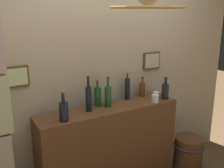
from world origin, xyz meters
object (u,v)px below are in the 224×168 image
Objects in this scene: liquor_bottle_gin at (108,96)px; liquor_bottle_port at (142,89)px; liquor_bottle_bourbon at (89,98)px; wooden_barrel at (188,154)px; glass_tumbler_rocks at (156,96)px; glass_tumbler_highball at (155,98)px; liquor_bottle_rye at (127,89)px; liquor_bottle_amaro at (165,91)px; liquor_bottle_vermouth at (98,96)px; liquor_bottle_rum at (64,111)px.

liquor_bottle_gin reaches higher than liquor_bottle_port.
liquor_bottle_bourbon is 0.77× the size of wooden_barrel.
glass_tumbler_highball is (-0.07, -0.07, -0.00)m from glass_tumbler_rocks.
liquor_bottle_gin is 1.06× the size of liquor_bottle_rye.
glass_tumbler_highball is at bearing -15.96° from liquor_bottle_gin.
liquor_bottle_port reaches higher than glass_tumbler_highball.
liquor_bottle_gin is 0.55m from glass_tumbler_rocks.
liquor_bottle_port is at bearing 8.66° from liquor_bottle_bourbon.
wooden_barrel is at bearing -14.87° from glass_tumbler_rocks.
wooden_barrel is at bearing -15.10° from liquor_bottle_amaro.
liquor_bottle_rum is (-0.42, -0.18, -0.01)m from liquor_bottle_vermouth.
glass_tumbler_rocks is 1.00× the size of glass_tumbler_highball.
glass_tumbler_rocks is (0.26, -0.16, -0.08)m from liquor_bottle_rye.
liquor_bottle_rye is at bearing 129.76° from glass_tumbler_highball.
liquor_bottle_amaro is 2.83× the size of glass_tumbler_highball.
liquor_bottle_gin is 1.18× the size of liquor_bottle_rum.
liquor_bottle_amaro is at bearing 164.90° from wooden_barrel.
liquor_bottle_vermouth reaches higher than wooden_barrel.
glass_tumbler_rocks is (1.04, 0.04, -0.05)m from liquor_bottle_rum.
glass_tumbler_highball is (-0.17, -0.04, -0.05)m from liquor_bottle_amaro.
wooden_barrel is at bearing -29.27° from liquor_bottle_port.
liquor_bottle_amaro is 0.75m from liquor_bottle_vermouth.
liquor_bottle_port is at bearing 88.45° from glass_tumbler_highball.
liquor_bottle_vermouth reaches higher than liquor_bottle_amaro.
liquor_bottle_vermouth is 3.14× the size of glass_tumbler_highball.
wooden_barrel is (1.48, -0.07, -0.82)m from liquor_bottle_rum.
liquor_bottle_gin is at bearing 169.37° from wooden_barrel.
liquor_bottle_vermouth is 3.13× the size of glass_tumbler_rocks.
liquor_bottle_gin is 0.66m from liquor_bottle_amaro.
liquor_bottle_rye is 0.20m from liquor_bottle_port.
liquor_bottle_vermouth is (-0.08, 0.07, -0.01)m from liquor_bottle_gin.
glass_tumbler_rocks is (0.62, -0.14, -0.06)m from liquor_bottle_vermouth.
liquor_bottle_port is (0.70, 0.11, -0.05)m from liquor_bottle_bourbon.
liquor_bottle_bourbon reaches higher than liquor_bottle_vermouth.
liquor_bottle_gin reaches higher than liquor_bottle_amaro.
liquor_bottle_port is 2.63× the size of glass_tumbler_highball.
liquor_bottle_port is at bearing 110.45° from glass_tumbler_rocks.
liquor_bottle_rye reaches higher than liquor_bottle_vermouth.
liquor_bottle_port is (0.20, 0.00, -0.04)m from liquor_bottle_rye.
liquor_bottle_port is at bearing 2.36° from liquor_bottle_vermouth.
liquor_bottle_bourbon is 0.87m from liquor_bottle_amaro.
liquor_bottle_bourbon is 0.71m from liquor_bottle_port.
liquor_bottle_bourbon is 4.02× the size of glass_tumbler_rocks.
liquor_bottle_gin is 3.64× the size of glass_tumbler_highball.
liquor_bottle_rye is 0.81m from liquor_bottle_rum.
liquor_bottle_gin is 0.49m from liquor_bottle_port.
liquor_bottle_rum reaches higher than liquor_bottle_amaro.
liquor_bottle_gin is 0.90× the size of liquor_bottle_bourbon.
liquor_bottle_amaro is at bearing -8.26° from liquor_bottle_gin.
liquor_bottle_rum is at bearing -168.22° from liquor_bottle_port.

